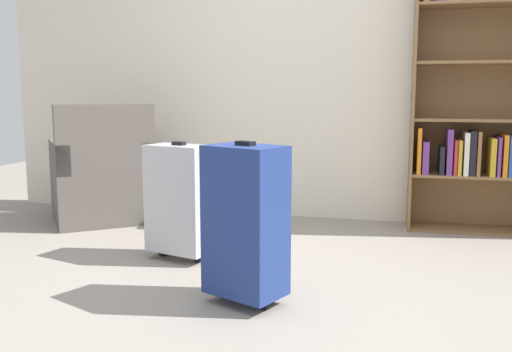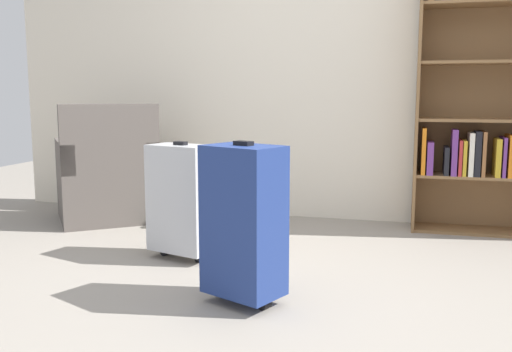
{
  "view_description": "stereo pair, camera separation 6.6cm",
  "coord_description": "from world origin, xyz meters",
  "px_view_note": "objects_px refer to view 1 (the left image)",
  "views": [
    {
      "loc": [
        0.55,
        -2.5,
        0.98
      ],
      "look_at": [
        -0.14,
        0.33,
        0.55
      ],
      "focal_mm": 39.7,
      "sensor_mm": 36.0,
      "label": 1
    },
    {
      "loc": [
        0.61,
        -2.48,
        0.98
      ],
      "look_at": [
        -0.14,
        0.33,
        0.55
      ],
      "focal_mm": 39.7,
      "sensor_mm": 36.0,
      "label": 2
    }
  ],
  "objects_px": {
    "armchair": "(102,180)",
    "suitcase_navy_blue": "(245,221)",
    "bookshelf": "(482,84)",
    "suitcase_silver": "(180,199)",
    "mug": "(154,222)"
  },
  "relations": [
    {
      "from": "mug",
      "to": "bookshelf",
      "type": "bearing_deg",
      "value": 12.37
    },
    {
      "from": "mug",
      "to": "suitcase_silver",
      "type": "relative_size",
      "value": 0.17
    },
    {
      "from": "armchair",
      "to": "suitcase_silver",
      "type": "relative_size",
      "value": 1.4
    },
    {
      "from": "bookshelf",
      "to": "mug",
      "type": "xyz_separation_m",
      "value": [
        -2.26,
        -0.5,
        -0.99
      ]
    },
    {
      "from": "armchair",
      "to": "suitcase_navy_blue",
      "type": "xyz_separation_m",
      "value": [
        1.52,
        -1.42,
        0.08
      ]
    },
    {
      "from": "armchair",
      "to": "mug",
      "type": "relative_size",
      "value": 8.18
    },
    {
      "from": "armchair",
      "to": "mug",
      "type": "distance_m",
      "value": 0.58
    },
    {
      "from": "armchair",
      "to": "suitcase_navy_blue",
      "type": "relative_size",
      "value": 1.28
    },
    {
      "from": "bookshelf",
      "to": "suitcase_silver",
      "type": "height_order",
      "value": "bookshelf"
    },
    {
      "from": "bookshelf",
      "to": "suitcase_navy_blue",
      "type": "relative_size",
      "value": 2.56
    },
    {
      "from": "armchair",
      "to": "suitcase_navy_blue",
      "type": "height_order",
      "value": "armchair"
    },
    {
      "from": "suitcase_navy_blue",
      "to": "mug",
      "type": "bearing_deg",
      "value": 128.79
    },
    {
      "from": "armchair",
      "to": "suitcase_silver",
      "type": "bearing_deg",
      "value": -40.61
    },
    {
      "from": "bookshelf",
      "to": "armchair",
      "type": "distance_m",
      "value": 2.86
    },
    {
      "from": "bookshelf",
      "to": "suitcase_silver",
      "type": "relative_size",
      "value": 2.8
    }
  ]
}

